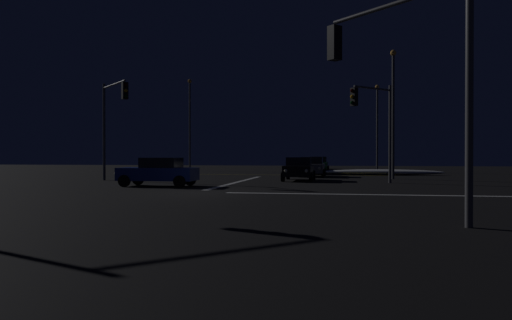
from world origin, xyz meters
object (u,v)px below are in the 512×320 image
at_px(traffic_signal_ne, 375,115).
at_px(streetlamp_right_far, 377,122).
at_px(sedan_black, 299,169).
at_px(traffic_signal_nw, 112,112).
at_px(sedan_silver, 310,165).
at_px(traffic_signal_se, 401,60).
at_px(sedan_gray, 312,167).
at_px(sedan_green, 319,164).
at_px(streetlamp_right_near, 393,105).
at_px(streetlamp_left_far, 190,119).
at_px(sedan_blue_crossing, 159,172).
at_px(sedan_white, 319,163).
at_px(sedan_orange, 318,163).

xyz_separation_m(traffic_signal_ne, streetlamp_right_far, (1.67, 22.17, 1.12)).
height_order(sedan_black, traffic_signal_nw, traffic_signal_nw).
relative_size(sedan_silver, traffic_signal_se, 0.71).
height_order(sedan_gray, traffic_signal_ne, traffic_signal_ne).
height_order(sedan_gray, streetlamp_right_far, streetlamp_right_far).
distance_m(sedan_gray, sedan_silver, 5.63).
distance_m(sedan_green, traffic_signal_nw, 24.29).
bearing_deg(sedan_black, streetlamp_right_near, 27.03).
xyz_separation_m(sedan_black, streetlamp_left_far, (-13.82, 19.30, 5.00)).
distance_m(traffic_signal_nw, traffic_signal_ne, 16.73).
xyz_separation_m(traffic_signal_se, traffic_signal_ne, (0.40, 16.54, -0.12)).
distance_m(sedan_blue_crossing, traffic_signal_se, 16.90).
xyz_separation_m(sedan_gray, streetlamp_left_far, (-14.33, 12.85, 5.00)).
bearing_deg(traffic_signal_ne, streetlamp_right_far, 85.69).
bearing_deg(traffic_signal_nw, streetlamp_right_near, 19.14).
height_order(sedan_black, traffic_signal_se, traffic_signal_se).
distance_m(sedan_green, traffic_signal_ne, 21.02).
xyz_separation_m(sedan_black, traffic_signal_se, (4.39, -19.42, 3.40)).
relative_size(sedan_white, traffic_signal_se, 0.71).
xyz_separation_m(streetlamp_right_near, streetlamp_left_far, (-20.28, 16.00, 0.48)).
relative_size(sedan_green, streetlamp_right_near, 0.47).
distance_m(sedan_black, sedan_silver, 12.05).
bearing_deg(sedan_black, streetlamp_left_far, 125.61).
height_order(sedan_black, sedan_white, same).
xyz_separation_m(streetlamp_left_far, streetlamp_right_far, (20.28, 0.00, -0.59)).
bearing_deg(sedan_green, traffic_signal_ne, -78.09).
xyz_separation_m(traffic_signal_nw, streetlamp_left_far, (-1.88, 22.38, 1.27)).
relative_size(sedan_black, sedan_orange, 1.00).
bearing_deg(streetlamp_right_far, sedan_orange, 150.62).
relative_size(sedan_orange, traffic_signal_se, 0.71).
xyz_separation_m(sedan_white, streetlamp_right_far, (6.48, -9.23, 4.41)).
bearing_deg(sedan_white, sedan_green, -87.27).
bearing_deg(sedan_green, sedan_orange, 94.02).
xyz_separation_m(sedan_orange, sedan_white, (-0.15, 5.66, 0.00)).
distance_m(sedan_gray, sedan_orange, 16.42).
height_order(sedan_orange, traffic_signal_nw, traffic_signal_nw).
height_order(traffic_signal_se, streetlamp_right_near, streetlamp_right_near).
height_order(sedan_white, traffic_signal_ne, traffic_signal_ne).
distance_m(sedan_silver, streetlamp_right_near, 11.78).
distance_m(traffic_signal_nw, streetlamp_left_far, 22.50).
xyz_separation_m(sedan_orange, sedan_blue_crossing, (-7.18, -30.32, 0.00)).
bearing_deg(traffic_signal_ne, streetlamp_left_far, 130.01).
distance_m(sedan_black, sedan_blue_crossing, 10.26).
relative_size(sedan_black, sedan_blue_crossing, 1.00).
bearing_deg(streetlamp_right_near, sedan_silver, 126.39).
relative_size(sedan_gray, sedan_blue_crossing, 1.00).
relative_size(traffic_signal_nw, streetlamp_right_near, 0.71).
height_order(sedan_green, traffic_signal_ne, traffic_signal_ne).
relative_size(sedan_green, traffic_signal_nw, 0.66).
relative_size(sedan_white, streetlamp_right_near, 0.47).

